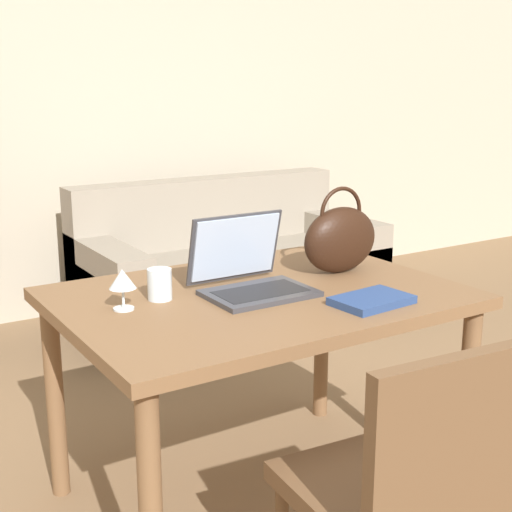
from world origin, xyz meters
TOP-DOWN VIEW (x-y plane):
  - wall_back at (0.00, 3.16)m, footprint 10.00×0.06m
  - dining_table at (0.14, 0.81)m, footprint 1.25×0.90m
  - chair at (0.05, 0.04)m, footprint 0.47×0.47m
  - couch at (1.01, 2.51)m, footprint 1.74×0.83m
  - laptop at (0.12, 0.84)m, footprint 0.33×0.30m
  - drinking_glass at (-0.16, 0.91)m, footprint 0.08×0.08m
  - wine_glass at (-0.30, 0.87)m, footprint 0.08×0.08m
  - handbag at (0.51, 0.86)m, footprint 0.30×0.12m
  - book at (0.36, 0.52)m, footprint 0.25×0.17m

SIDE VIEW (x-z plane):
  - couch at x=1.01m, z-range -0.12..0.70m
  - chair at x=0.05m, z-range 0.06..0.90m
  - dining_table at x=0.14m, z-range 0.28..1.02m
  - book at x=0.36m, z-range 0.74..0.76m
  - drinking_glass at x=-0.16m, z-range 0.74..0.83m
  - laptop at x=0.12m, z-range 0.68..0.92m
  - wine_glass at x=-0.30m, z-range 0.76..0.89m
  - handbag at x=0.51m, z-range 0.71..1.01m
  - wall_back at x=0.00m, z-range 0.00..2.70m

